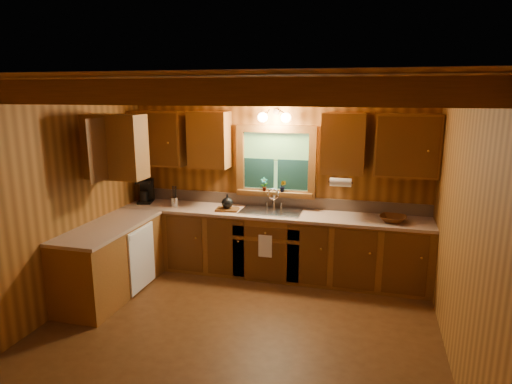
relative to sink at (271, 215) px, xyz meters
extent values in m
plane|color=#502E13|center=(0.00, -1.60, -0.86)|extent=(4.20, 4.20, 0.00)
plane|color=brown|center=(0.00, -1.60, 1.74)|extent=(4.20, 4.20, 0.00)
plane|color=brown|center=(0.00, 0.30, 0.44)|extent=(4.20, 0.00, 4.20)
plane|color=brown|center=(0.00, -3.50, 0.44)|extent=(4.20, 0.00, 4.20)
plane|color=brown|center=(-2.10, -1.60, 0.44)|extent=(0.00, 3.80, 3.80)
plane|color=brown|center=(2.10, -1.60, 0.44)|extent=(0.00, 3.80, 3.80)
cube|color=brown|center=(0.00, -2.80, 1.63)|extent=(4.20, 0.14, 0.18)
cube|color=brown|center=(0.00, -2.00, 1.63)|extent=(4.20, 0.14, 0.18)
cube|color=brown|center=(0.00, -1.20, 1.63)|extent=(4.20, 0.14, 0.18)
cube|color=brown|center=(0.00, -0.40, 1.63)|extent=(4.20, 0.14, 0.18)
cube|color=brown|center=(0.00, -0.01, -0.43)|extent=(4.20, 0.62, 0.86)
cube|color=brown|center=(-1.79, -1.12, -0.43)|extent=(0.62, 1.60, 0.86)
cube|color=tan|center=(0.00, -0.01, 0.02)|extent=(4.20, 0.66, 0.04)
cube|color=tan|center=(-1.78, -1.12, 0.02)|extent=(0.64, 1.60, 0.04)
cube|color=tan|center=(0.00, 0.28, 0.12)|extent=(4.20, 0.02, 0.16)
cube|color=white|center=(-1.47, -0.92, -0.43)|extent=(0.02, 0.60, 0.80)
cube|color=brown|center=(-1.70, 0.13, 0.98)|extent=(0.78, 0.34, 0.78)
cube|color=brown|center=(-0.92, 0.13, 0.98)|extent=(0.55, 0.34, 0.78)
cube|color=brown|center=(0.92, 0.13, 0.98)|extent=(0.55, 0.34, 0.78)
cube|color=brown|center=(1.70, 0.13, 0.98)|extent=(0.78, 0.34, 0.78)
cube|color=brown|center=(-1.93, -0.92, 0.98)|extent=(0.34, 1.10, 0.78)
cube|color=brown|center=(0.00, 0.26, 1.14)|extent=(1.12, 0.08, 0.10)
cube|color=brown|center=(0.00, 0.26, 0.24)|extent=(1.12, 0.08, 0.10)
cube|color=brown|center=(-0.51, 0.26, 0.69)|extent=(0.10, 0.08, 0.80)
cube|color=brown|center=(0.51, 0.26, 0.69)|extent=(0.10, 0.08, 0.80)
cube|color=#457430|center=(0.00, 0.29, 0.69)|extent=(0.92, 0.01, 0.80)
cube|color=#11322F|center=(-0.24, 0.27, 0.52)|extent=(0.42, 0.02, 0.42)
cube|color=#11322F|center=(0.24, 0.27, 0.52)|extent=(0.42, 0.02, 0.42)
cylinder|color=black|center=(0.00, 0.27, 0.71)|extent=(0.92, 0.01, 0.01)
cube|color=brown|center=(0.00, 0.22, 0.26)|extent=(1.06, 0.14, 0.04)
cylinder|color=black|center=(0.00, 0.26, 1.37)|extent=(0.08, 0.03, 0.08)
cylinder|color=black|center=(-0.10, 0.20, 1.37)|extent=(0.09, 0.17, 0.08)
cylinder|color=black|center=(0.10, 0.20, 1.37)|extent=(0.09, 0.17, 0.08)
sphere|color=#FFE0A5|center=(-0.16, 0.14, 1.30)|extent=(0.13, 0.13, 0.13)
sphere|color=#FFE0A5|center=(0.16, 0.14, 1.30)|extent=(0.13, 0.13, 0.13)
cylinder|color=white|center=(0.92, -0.07, 0.51)|extent=(0.27, 0.11, 0.11)
cube|color=white|center=(0.00, -0.34, -0.34)|extent=(0.18, 0.01, 0.30)
cube|color=silver|center=(0.00, 0.00, 0.05)|extent=(0.82, 0.48, 0.02)
cube|color=#262628|center=(-0.19, 0.00, -0.02)|extent=(0.34, 0.40, 0.14)
cube|color=#262628|center=(0.19, 0.00, -0.02)|extent=(0.34, 0.40, 0.14)
cylinder|color=silver|center=(0.00, 0.18, 0.15)|extent=(0.04, 0.04, 0.22)
torus|color=silver|center=(0.00, 0.12, 0.26)|extent=(0.16, 0.02, 0.16)
cube|color=black|center=(-1.90, 0.00, 0.06)|extent=(0.20, 0.24, 0.03)
cube|color=black|center=(-1.90, 0.08, 0.23)|extent=(0.20, 0.09, 0.33)
cube|color=black|center=(-1.90, -0.02, 0.37)|extent=(0.20, 0.22, 0.04)
cylinder|color=black|center=(-1.90, -0.03, 0.15)|extent=(0.12, 0.12, 0.14)
cylinder|color=silver|center=(-1.39, -0.08, 0.11)|extent=(0.11, 0.11, 0.13)
cylinder|color=black|center=(-1.41, -0.09, 0.25)|extent=(0.03, 0.03, 0.19)
cylinder|color=black|center=(-1.39, -0.08, 0.25)|extent=(0.01, 0.01, 0.19)
cylinder|color=black|center=(-1.38, -0.07, 0.25)|extent=(0.03, 0.03, 0.19)
cylinder|color=black|center=(-1.37, -0.07, 0.25)|extent=(0.04, 0.05, 0.19)
cube|color=#542F12|center=(-0.60, -0.09, 0.06)|extent=(0.33, 0.25, 0.03)
sphere|color=black|center=(-0.60, -0.09, 0.15)|extent=(0.16, 0.16, 0.16)
cylinder|color=black|center=(-0.60, -0.09, 0.25)|extent=(0.02, 0.02, 0.04)
imported|color=#48230C|center=(1.59, -0.09, 0.08)|extent=(0.38, 0.38, 0.08)
imported|color=#542F12|center=(-0.15, 0.18, 0.38)|extent=(0.12, 0.10, 0.19)
imported|color=#542F12|center=(0.12, 0.20, 0.37)|extent=(0.10, 0.08, 0.16)
camera|label=1|loc=(1.29, -5.66, 1.63)|focal=30.99mm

